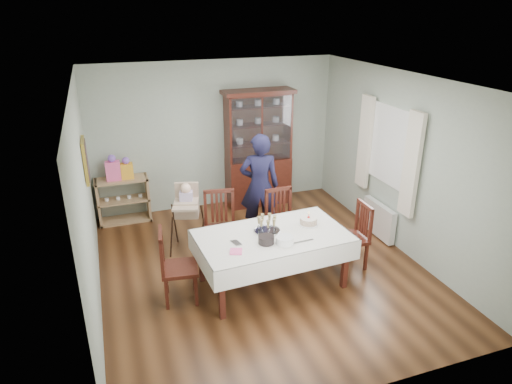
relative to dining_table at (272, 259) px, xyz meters
name	(u,v)px	position (x,y,z in m)	size (l,w,h in m)	color
floor	(261,268)	(0.00, 0.43, -0.38)	(5.00, 5.00, 0.00)	#593319
room_shell	(249,146)	(0.00, 0.96, 1.32)	(5.00, 5.00, 5.00)	#9EAA99
dining_table	(272,259)	(0.00, 0.00, 0.00)	(2.06, 1.26, 0.76)	#451911
china_cabinet	(258,147)	(0.75, 2.69, 0.74)	(1.30, 0.48, 2.18)	#451911
sideboard	(124,200)	(-1.75, 2.71, 0.02)	(0.90, 0.38, 0.80)	tan
picture_frame	(85,160)	(-2.22, 1.23, 1.27)	(0.04, 0.48, 0.58)	gold
window	(390,146)	(2.22, 0.73, 1.17)	(0.04, 1.02, 1.22)	white
curtain_left	(412,165)	(2.16, 0.11, 1.07)	(0.07, 0.30, 1.55)	silver
curtain_right	(365,142)	(2.16, 1.35, 1.07)	(0.07, 0.30, 1.55)	silver
radiator	(379,220)	(2.16, 0.73, -0.08)	(0.10, 0.80, 0.55)	white
chair_far_left	(221,241)	(-0.48, 0.86, -0.07)	(0.54, 0.54, 1.06)	#451911
chair_far_right	(283,235)	(0.46, 0.74, -0.08)	(0.47, 0.47, 1.01)	#451911
chair_end_left	(179,279)	(-1.26, 0.07, -0.09)	(0.51, 0.51, 1.00)	#451911
chair_end_right	(350,248)	(1.25, 0.07, -0.10)	(0.45, 0.45, 0.97)	#451911
woman	(259,186)	(0.33, 1.43, 0.49)	(0.63, 0.42, 1.74)	black
high_chair	(188,223)	(-0.88, 1.37, 0.04)	(0.60, 0.60, 1.09)	black
champagne_tray	(267,227)	(-0.04, 0.11, 0.44)	(0.36, 0.36, 0.22)	silver
birthday_cake	(308,221)	(0.58, 0.12, 0.42)	(0.27, 0.27, 0.19)	white
plate_stack_dark	(266,240)	(-0.16, -0.18, 0.42)	(0.21, 0.21, 0.10)	black
plate_stack_white	(285,240)	(0.06, -0.28, 0.42)	(0.23, 0.23, 0.10)	white
napkin_stack	(236,251)	(-0.59, -0.28, 0.39)	(0.15, 0.15, 0.02)	#FF5D9D
cutlery	(233,243)	(-0.56, -0.06, 0.38)	(0.11, 0.16, 0.01)	silver
cake_knife	(303,241)	(0.30, -0.31, 0.38)	(0.31, 0.03, 0.01)	silver
gift_bag_pink	(113,169)	(-1.86, 2.69, 0.61)	(0.25, 0.16, 0.45)	#FF5D9D
gift_bag_orange	(127,169)	(-1.64, 2.69, 0.59)	(0.21, 0.15, 0.38)	gold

